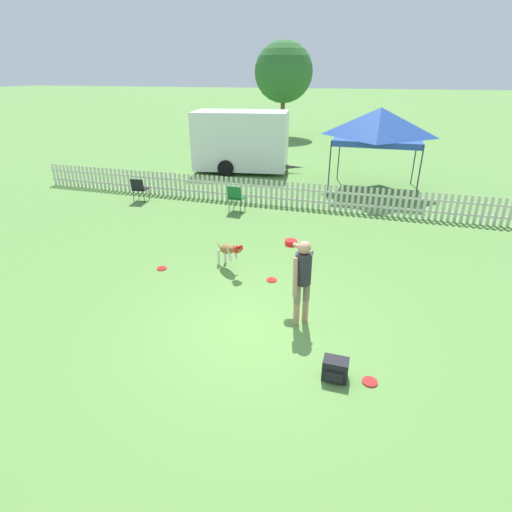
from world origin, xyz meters
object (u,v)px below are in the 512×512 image
object	(u,v)px
backpack_on_grass	(335,369)
frisbee_midfield	(370,382)
frisbee_near_handler	(272,280)
equipment_trailer	(241,140)
tree_left_grove	(284,72)
folding_chair_center	(139,188)
canopy_tent_main	(379,125)
folding_chair_blue_left	(236,196)
handler_person	(302,272)
leaping_dog	(229,250)
frisbee_near_dog	(162,268)

from	to	relation	value
backpack_on_grass	frisbee_midfield	bearing A→B (deg)	7.24
frisbee_near_handler	equipment_trailer	distance (m)	10.58
backpack_on_grass	tree_left_grove	bearing A→B (deg)	105.65
folding_chair_center	canopy_tent_main	size ratio (longest dim) A/B	0.27
folding_chair_blue_left	folding_chair_center	xyz separation A→B (m)	(-3.51, 0.08, -0.03)
frisbee_near_handler	handler_person	bearing A→B (deg)	-56.94
frisbee_near_handler	canopy_tent_main	distance (m)	8.56
handler_person	folding_chair_blue_left	xyz separation A→B (m)	(-3.17, 5.47, -0.46)
handler_person	tree_left_grove	bearing A→B (deg)	54.38
backpack_on_grass	folding_chair_blue_left	distance (m)	7.84
frisbee_midfield	backpack_on_grass	world-z (taller)	backpack_on_grass
leaping_dog	equipment_trailer	size ratio (longest dim) A/B	0.19
frisbee_midfield	tree_left_grove	distance (m)	24.75
backpack_on_grass	folding_chair_blue_left	xyz separation A→B (m)	(-3.96, 6.76, 0.35)
frisbee_midfield	backpack_on_grass	distance (m)	0.52
frisbee_near_handler	frisbee_midfield	xyz separation A→B (m)	(2.15, -2.56, 0.00)
frisbee_midfield	canopy_tent_main	distance (m)	10.88
equipment_trailer	frisbee_midfield	bearing A→B (deg)	-72.31
backpack_on_grass	tree_left_grove	distance (m)	24.65
leaping_dog	backpack_on_grass	world-z (taller)	leaping_dog
frisbee_near_dog	leaping_dog	bearing A→B (deg)	17.26
folding_chair_center	folding_chair_blue_left	bearing A→B (deg)	172.46
handler_person	canopy_tent_main	distance (m)	9.53
frisbee_near_dog	frisbee_midfield	world-z (taller)	same
backpack_on_grass	handler_person	bearing A→B (deg)	121.33
folding_chair_blue_left	backpack_on_grass	bearing A→B (deg)	123.57
folding_chair_center	tree_left_grove	xyz separation A→B (m)	(0.90, 16.60, 3.59)
folding_chair_center	tree_left_grove	distance (m)	17.01
handler_person	frisbee_midfield	world-z (taller)	handler_person
leaping_dog	frisbee_near_handler	bearing A→B (deg)	116.52
handler_person	leaping_dog	size ratio (longest dim) A/B	1.68
frisbee_near_handler	canopy_tent_main	world-z (taller)	canopy_tent_main
leaping_dog	folding_chair_center	world-z (taller)	folding_chair_center
backpack_on_grass	equipment_trailer	xyz separation A→B (m)	(-5.69, 12.32, 1.18)
frisbee_near_dog	backpack_on_grass	size ratio (longest dim) A/B	0.60
canopy_tent_main	folding_chair_blue_left	bearing A→B (deg)	-135.62
folding_chair_blue_left	leaping_dog	bearing A→B (deg)	110.99
frisbee_midfield	folding_chair_center	world-z (taller)	folding_chair_center
frisbee_near_dog	tree_left_grove	world-z (taller)	tree_left_grove
frisbee_near_handler	canopy_tent_main	xyz separation A→B (m)	(1.70, 8.05, 2.35)
leaping_dog	tree_left_grove	world-z (taller)	tree_left_grove
equipment_trailer	tree_left_grove	world-z (taller)	tree_left_grove
frisbee_near_dog	backpack_on_grass	bearing A→B (deg)	-30.14
frisbee_near_dog	folding_chair_center	bearing A→B (deg)	126.77
equipment_trailer	handler_person	bearing A→B (deg)	-75.11
handler_person	tree_left_grove	distance (m)	23.10
frisbee_near_dog	frisbee_midfield	bearing A→B (deg)	-26.83
leaping_dog	frisbee_near_dog	xyz separation A→B (m)	(-1.46, -0.45, -0.46)
frisbee_near_handler	tree_left_grove	world-z (taller)	tree_left_grove
frisbee_near_dog	tree_left_grove	xyz separation A→B (m)	(-2.40, 21.02, 4.06)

